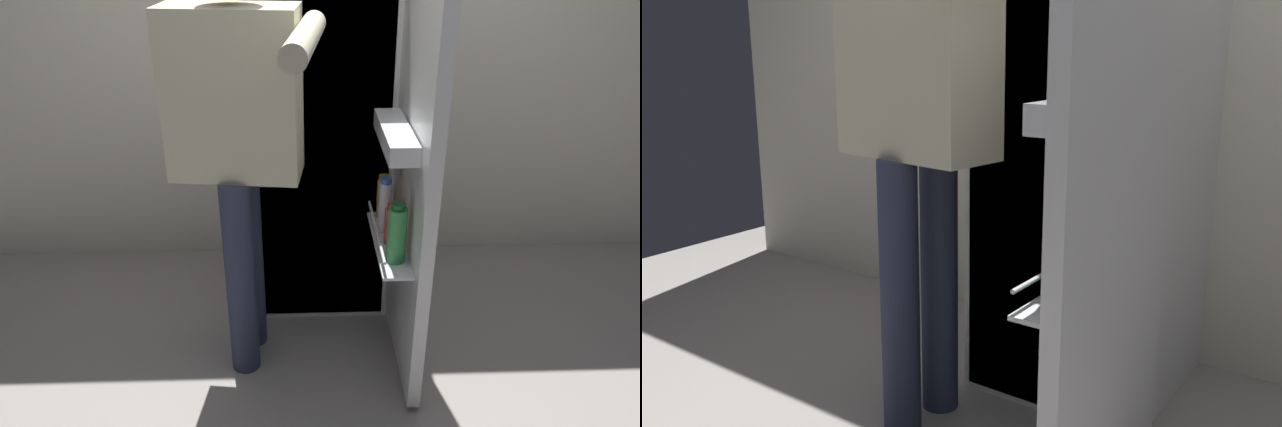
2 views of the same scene
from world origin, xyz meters
The scene contains 3 objects.
kitchen_wall centered at (0.00, 0.95, 1.33)m, with size 4.40×0.10×2.65m, color silver.
refrigerator centered at (0.03, 0.52, 0.88)m, with size 0.68×1.28×1.76m.
person centered at (-0.31, 0.00, 1.05)m, with size 0.58×0.84×1.72m.
Camera 2 is at (0.95, -1.55, 1.19)m, focal length 38.12 mm.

